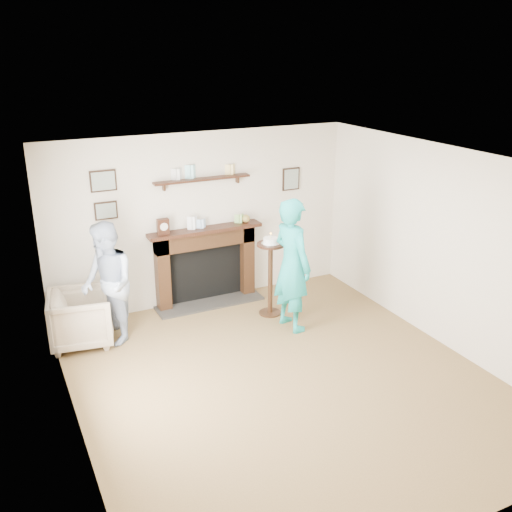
{
  "coord_description": "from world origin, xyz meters",
  "views": [
    {
      "loc": [
        -2.75,
        -4.93,
        3.6
      ],
      "look_at": [
        0.09,
        0.9,
        1.2
      ],
      "focal_mm": 40.0,
      "sensor_mm": 36.0,
      "label": 1
    }
  ],
  "objects_px": {
    "woman": "(291,326)",
    "pedestal_table": "(270,265)",
    "armchair": "(84,342)",
    "man": "(113,340)"
  },
  "relations": [
    {
      "from": "armchair",
      "to": "woman",
      "type": "distance_m",
      "value": 2.74
    },
    {
      "from": "armchair",
      "to": "woman",
      "type": "height_order",
      "value": "woman"
    },
    {
      "from": "pedestal_table",
      "to": "man",
      "type": "bearing_deg",
      "value": 174.87
    },
    {
      "from": "man",
      "to": "armchair",
      "type": "bearing_deg",
      "value": -113.41
    },
    {
      "from": "pedestal_table",
      "to": "armchair",
      "type": "bearing_deg",
      "value": 173.37
    },
    {
      "from": "armchair",
      "to": "pedestal_table",
      "type": "height_order",
      "value": "pedestal_table"
    },
    {
      "from": "armchair",
      "to": "pedestal_table",
      "type": "relative_size",
      "value": 0.63
    },
    {
      "from": "armchair",
      "to": "pedestal_table",
      "type": "distance_m",
      "value": 2.68
    },
    {
      "from": "woman",
      "to": "pedestal_table",
      "type": "distance_m",
      "value": 0.89
    },
    {
      "from": "armchair",
      "to": "woman",
      "type": "relative_size",
      "value": 0.43
    }
  ]
}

